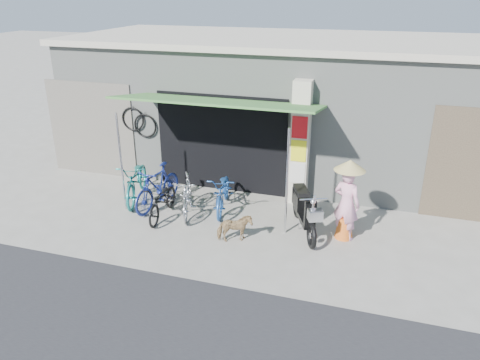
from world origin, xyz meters
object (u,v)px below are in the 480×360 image
(moped, at_px, (304,210))
(bike_teal, at_px, (137,180))
(bike_black, at_px, (163,201))
(street_dog, at_px, (235,228))
(bike_blue, at_px, (158,187))
(bike_silver, at_px, (187,196))
(nun, at_px, (347,200))
(bike_navy, at_px, (223,191))

(moped, bearing_deg, bike_teal, 151.68)
(bike_black, height_order, street_dog, bike_black)
(bike_black, xyz_separation_m, moped, (3.20, 0.31, 0.09))
(moped, bearing_deg, bike_black, 162.39)
(bike_blue, bearing_deg, bike_silver, -1.70)
(street_dog, height_order, moped, moped)
(bike_black, bearing_deg, nun, -1.18)
(bike_black, relative_size, bike_silver, 0.99)
(bike_black, bearing_deg, bike_teal, 141.31)
(bike_silver, xyz_separation_m, moped, (2.72, 0.01, 0.03))
(bike_blue, height_order, nun, nun)
(street_dog, bearing_deg, bike_navy, 0.34)
(bike_black, height_order, nun, nun)
(bike_navy, xyz_separation_m, street_dog, (0.72, -1.38, -0.16))
(bike_navy, height_order, moped, moped)
(bike_blue, xyz_separation_m, moped, (3.55, -0.14, -0.02))
(bike_navy, bearing_deg, bike_blue, -179.31)
(bike_blue, distance_m, street_dog, 2.51)
(bike_navy, xyz_separation_m, nun, (2.89, -0.52, 0.41))
(bike_black, bearing_deg, bike_blue, 122.83)
(bike_black, height_order, bike_silver, bike_silver)
(bike_black, distance_m, bike_navy, 1.43)
(bike_teal, xyz_separation_m, street_dog, (2.95, -1.28, -0.21))
(moped, bearing_deg, bike_blue, 154.52)
(bike_black, height_order, moped, moped)
(bike_navy, bearing_deg, nun, -21.89)
(bike_black, bearing_deg, bike_navy, 28.61)
(bike_black, distance_m, nun, 4.11)
(bike_teal, bearing_deg, bike_navy, -13.92)
(bike_teal, bearing_deg, bike_black, -50.22)
(bike_blue, xyz_separation_m, street_dog, (2.27, -1.04, -0.22))
(nun, bearing_deg, bike_navy, 11.91)
(bike_silver, height_order, bike_navy, bike_silver)
(bike_teal, distance_m, nun, 5.14)
(bike_blue, relative_size, bike_navy, 0.99)
(street_dog, bearing_deg, bike_blue, 38.01)
(street_dog, bearing_deg, moped, -82.41)
(bike_teal, relative_size, bike_navy, 1.11)
(street_dog, bearing_deg, bike_teal, 39.22)
(bike_teal, xyz_separation_m, bike_black, (1.04, -0.69, -0.11))
(bike_silver, xyz_separation_m, nun, (3.60, -0.03, 0.39))
(bike_teal, distance_m, street_dog, 3.22)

